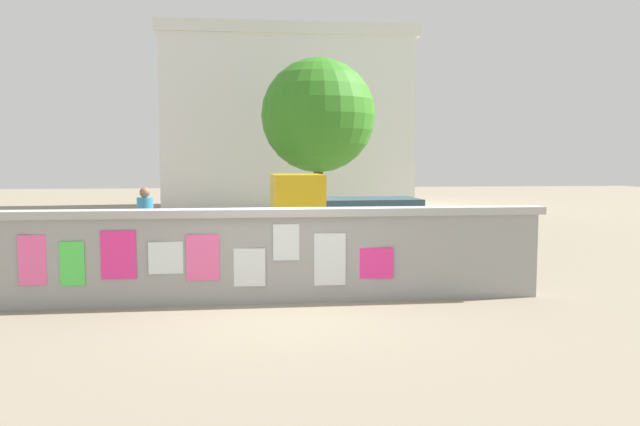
% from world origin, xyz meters
% --- Properties ---
extents(ground, '(60.00, 60.00, 0.00)m').
position_xyz_m(ground, '(0.00, 8.00, 0.00)').
color(ground, gray).
extents(poster_wall, '(8.45, 0.42, 1.46)m').
position_xyz_m(poster_wall, '(-0.01, -0.00, 0.76)').
color(poster_wall, '#979797').
rests_on(poster_wall, ground).
extents(auto_rickshaw_truck, '(3.66, 1.65, 1.85)m').
position_xyz_m(auto_rickshaw_truck, '(1.69, 5.55, 0.90)').
color(auto_rickshaw_truck, black).
rests_on(auto_rickshaw_truck, ground).
extents(motorcycle, '(1.89, 0.59, 0.87)m').
position_xyz_m(motorcycle, '(2.85, 2.14, 0.46)').
color(motorcycle, black).
rests_on(motorcycle, ground).
extents(bicycle_near, '(1.71, 0.44, 0.95)m').
position_xyz_m(bicycle_near, '(-0.59, 1.79, 0.36)').
color(bicycle_near, black).
rests_on(bicycle_near, ground).
extents(bicycle_far, '(1.67, 0.56, 0.95)m').
position_xyz_m(bicycle_far, '(-3.03, 2.69, 0.36)').
color(bicycle_far, black).
rests_on(bicycle_far, ground).
extents(person_walking, '(0.47, 0.47, 1.62)m').
position_xyz_m(person_walking, '(-2.67, 4.02, 0.99)').
color(person_walking, purple).
rests_on(person_walking, ground).
extents(tree_roadside, '(3.91, 3.91, 5.66)m').
position_xyz_m(tree_roadside, '(1.95, 11.87, 3.69)').
color(tree_roadside, brown).
rests_on(tree_roadside, ground).
extents(building_background, '(11.00, 5.65, 7.85)m').
position_xyz_m(building_background, '(1.30, 19.20, 3.95)').
color(building_background, white).
rests_on(building_background, ground).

